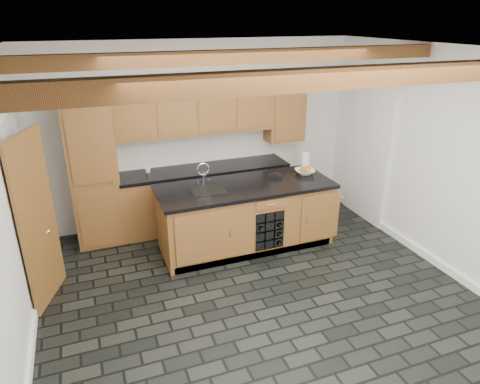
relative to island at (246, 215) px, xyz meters
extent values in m
plane|color=black|center=(-0.31, -1.28, -0.46)|extent=(5.00, 5.00, 0.00)
plane|color=white|center=(-0.31, 1.22, 0.94)|extent=(5.00, 0.00, 5.00)
plane|color=white|center=(-2.81, -1.28, 0.94)|extent=(0.00, 5.00, 5.00)
plane|color=white|center=(2.19, -1.28, 0.94)|extent=(0.00, 5.00, 5.00)
plane|color=white|center=(-0.31, -1.28, 2.34)|extent=(5.00, 5.00, 0.00)
cube|color=brown|center=(-0.31, -2.48, 2.24)|extent=(4.90, 0.15, 0.15)
cube|color=brown|center=(-0.31, -0.68, 2.24)|extent=(4.90, 0.15, 0.15)
cube|color=white|center=(-2.79, -1.28, -0.41)|extent=(0.04, 5.00, 0.10)
cube|color=white|center=(2.17, -1.28, -0.41)|extent=(0.04, 5.00, 0.10)
cube|color=white|center=(-2.78, 0.02, 0.56)|extent=(0.06, 0.94, 2.04)
cube|color=#92592F|center=(-2.63, -0.33, 0.54)|extent=(0.31, 0.77, 2.00)
cube|color=white|center=(2.16, 0.22, 0.56)|extent=(0.06, 0.98, 2.04)
cube|color=black|center=(2.19, 0.22, 0.54)|extent=(0.02, 0.86, 1.96)
cube|color=#92592F|center=(-1.96, 0.92, 0.59)|extent=(0.65, 0.60, 2.10)
cube|color=#92592F|center=(-0.33, 0.92, -0.02)|extent=(2.60, 0.60, 0.88)
cube|color=black|center=(-0.33, 0.92, 0.44)|extent=(2.64, 0.62, 0.05)
cube|color=white|center=(-0.33, 1.21, 0.73)|extent=(2.60, 0.02, 0.52)
cube|color=#92592F|center=(-0.43, 1.04, 1.36)|extent=(2.40, 0.35, 0.75)
cube|color=#92592F|center=(1.07, 1.04, 1.24)|extent=(0.60, 0.35, 1.00)
cube|color=#92592F|center=(-0.01, 0.02, -0.02)|extent=(2.40, 0.90, 0.88)
cube|color=black|center=(-0.01, 0.02, 0.44)|extent=(2.46, 0.96, 0.05)
cube|color=#92592F|center=(-0.73, -0.45, 0.02)|extent=(0.80, 0.02, 0.70)
cube|color=#92592F|center=(0.94, -0.45, 0.02)|extent=(0.60, 0.02, 0.70)
cube|color=black|center=(0.17, -0.29, -0.06)|extent=(0.42, 0.30, 0.56)
cylinder|color=black|center=(0.03, -0.33, 0.01)|extent=(0.07, 0.26, 0.07)
cylinder|color=black|center=(0.31, -0.33, -0.13)|extent=(0.07, 0.26, 0.07)
cylinder|color=black|center=(0.31, -0.33, 0.01)|extent=(0.07, 0.26, 0.07)
cylinder|color=black|center=(0.31, -0.33, -0.27)|extent=(0.07, 0.26, 0.07)
cube|color=black|center=(-0.56, 0.02, 0.46)|extent=(0.45, 0.40, 0.02)
cylinder|color=silver|center=(-0.56, 0.20, 0.57)|extent=(0.02, 0.02, 0.20)
torus|color=silver|center=(-0.56, 0.20, 0.71)|extent=(0.18, 0.02, 0.18)
cylinder|color=silver|center=(-0.64, 0.20, 0.51)|extent=(0.02, 0.02, 0.08)
cylinder|color=silver|center=(-0.48, 0.20, 0.51)|extent=(0.02, 0.02, 0.08)
cube|color=black|center=(0.51, 0.15, 0.49)|extent=(0.22, 0.17, 0.04)
cylinder|color=black|center=(0.51, 0.15, 0.52)|extent=(0.13, 0.13, 0.02)
imported|color=silver|center=(0.98, 0.12, 0.50)|extent=(0.34, 0.34, 0.07)
sphere|color=red|center=(1.03, 0.12, 0.54)|extent=(0.07, 0.07, 0.07)
sphere|color=#F85916|center=(0.99, 0.16, 0.54)|extent=(0.07, 0.07, 0.07)
sphere|color=olive|center=(0.94, 0.15, 0.54)|extent=(0.07, 0.07, 0.07)
sphere|color=red|center=(0.94, 0.09, 0.54)|extent=(0.07, 0.07, 0.07)
sphere|color=orange|center=(0.99, 0.07, 0.54)|extent=(0.07, 0.07, 0.07)
cylinder|color=white|center=(1.11, 0.35, 0.59)|extent=(0.13, 0.13, 0.24)
imported|color=white|center=(-1.19, 0.99, 0.51)|extent=(0.12, 0.12, 0.08)
camera|label=1|loc=(-2.03, -5.12, 2.64)|focal=32.00mm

